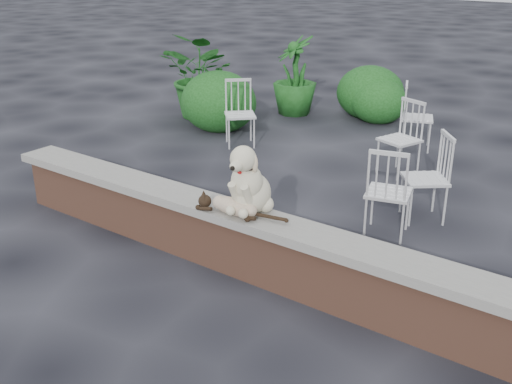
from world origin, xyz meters
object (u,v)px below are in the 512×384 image
Objects in this scene: cat at (233,205)px; chair_b at (400,139)px; dog at (251,177)px; potted_plant_b at (295,75)px; chair_a at (240,114)px; potted_plant_a at (203,76)px; chair_d at (425,178)px; chair_c at (389,191)px; chair_e at (418,117)px.

chair_b is at bearing 81.08° from cat.
potted_plant_b is (-2.66, 4.85, -0.23)m from dog.
cat is 1.06× the size of chair_a.
potted_plant_b is at bearing 45.27° from potted_plant_a.
chair_a is 1.00× the size of chair_d.
potted_plant_b reaches higher than chair_a.
chair_a is (-2.32, 2.87, -0.43)m from dog.
chair_a is (-2.99, 1.48, 0.00)m from chair_c.
chair_c is 1.00× the size of chair_d.
potted_plant_a reaches higher than cat.
potted_plant_a is at bearing -149.50° from chair_d.
dog is at bearing -61.28° from potted_plant_b.
potted_plant_b is at bearing -168.13° from chair_d.
cat is 3.77m from chair_a.
chair_a is 0.66× the size of potted_plant_a.
dog is 5.30m from potted_plant_a.
dog is 0.68× the size of chair_d.
chair_d is (1.00, -2.26, 0.00)m from chair_e.
chair_d is (3.14, -0.91, 0.00)m from chair_a.
cat is 5.62m from potted_plant_b.
cat is at bearing 159.27° from chair_e.
potted_plant_a is (-3.57, -0.49, 0.24)m from chair_e.
chair_c is 0.70× the size of potted_plant_b.
chair_e is (-0.11, 4.37, -0.19)m from cat.
chair_c and chair_b have the same top height.
dog is at bearing -44.74° from potted_plant_a.
dog reaches higher than chair_b.
dog is 4.25m from chair_e.
cat is 1.72m from chair_c.
chair_d is 0.70× the size of potted_plant_b.
chair_a is (-2.24, 3.02, -0.19)m from cat.
chair_e is 1.00× the size of chair_d.
chair_b is at bearing -33.13° from potted_plant_b.
chair_b reaches higher than cat.
chair_b is at bearing -38.78° from chair_a.
chair_a is 2.37m from chair_b.
dog is 0.68× the size of chair_a.
potted_plant_a reaches higher than potted_plant_b.
chair_b is (0.22, -1.13, 0.00)m from chair_e.
cat is 1.06× the size of chair_e.
chair_b and chair_d have the same top height.
chair_c is 3.34m from chair_a.
dog is 3.12m from chair_b.
potted_plant_a is at bearing -134.73° from potted_plant_b.
dog is 0.68× the size of chair_b.
dog is 0.68× the size of chair_c.
chair_b is 0.70× the size of potted_plant_b.
cat is at bearing -62.73° from potted_plant_b.
potted_plant_a is (-1.44, 0.86, 0.24)m from chair_a.
chair_a is at bearing -80.49° from potted_plant_b.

